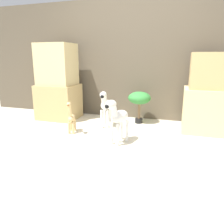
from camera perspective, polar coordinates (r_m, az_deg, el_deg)
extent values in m
plane|color=beige|center=(2.89, -2.02, -9.34)|extent=(14.00, 14.00, 0.00)
cube|color=brown|center=(4.22, 5.38, 13.32)|extent=(6.40, 0.08, 2.20)
cube|color=tan|center=(4.32, -13.67, 2.66)|extent=(0.72, 0.61, 0.65)
cube|color=#DBC184|center=(4.25, -14.23, 11.96)|extent=(0.63, 0.53, 0.75)
cube|color=#DBC184|center=(3.74, 23.53, 0.41)|extent=(0.72, 0.61, 0.68)
cube|color=tan|center=(3.66, 24.47, 9.76)|extent=(0.60, 0.50, 0.54)
cylinder|color=white|center=(2.90, 1.46, -6.03)|extent=(0.04, 0.04, 0.30)
cylinder|color=white|center=(2.95, -0.11, -5.64)|extent=(0.04, 0.04, 0.30)
cylinder|color=white|center=(3.08, 3.95, -4.84)|extent=(0.04, 0.04, 0.30)
cylinder|color=white|center=(3.13, 2.42, -4.49)|extent=(0.04, 0.04, 0.30)
ellipsoid|color=white|center=(2.95, 2.00, -1.15)|extent=(0.26, 0.37, 0.16)
cylinder|color=white|center=(2.81, 0.39, 0.56)|extent=(0.13, 0.16, 0.20)
ellipsoid|color=white|center=(2.75, -0.28, 1.96)|extent=(0.16, 0.22, 0.12)
sphere|color=black|center=(2.69, -1.32, 1.47)|extent=(0.06, 0.06, 0.06)
cube|color=black|center=(2.81, 0.39, 0.74)|extent=(0.05, 0.08, 0.16)
cylinder|color=white|center=(3.62, -1.19, -1.94)|extent=(0.04, 0.04, 0.30)
cylinder|color=white|center=(3.64, -2.71, -1.86)|extent=(0.04, 0.04, 0.30)
cylinder|color=white|center=(3.84, -0.50, -1.01)|extent=(0.04, 0.04, 0.30)
cylinder|color=white|center=(3.85, -1.95, -0.94)|extent=(0.04, 0.04, 0.30)
ellipsoid|color=white|center=(3.68, -1.60, 1.91)|extent=(0.20, 0.35, 0.16)
cylinder|color=white|center=(3.52, -2.08, 3.31)|extent=(0.11, 0.15, 0.20)
ellipsoid|color=white|center=(3.46, -2.29, 4.44)|extent=(0.13, 0.20, 0.12)
sphere|color=black|center=(3.38, -2.59, 4.05)|extent=(0.06, 0.06, 0.06)
cube|color=black|center=(3.52, -2.08, 3.45)|extent=(0.03, 0.08, 0.16)
cylinder|color=tan|center=(3.42, -10.12, -4.13)|extent=(0.04, 0.04, 0.19)
cylinder|color=tan|center=(3.43, -11.14, -4.11)|extent=(0.04, 0.04, 0.19)
cylinder|color=tan|center=(3.57, -9.67, -3.31)|extent=(0.04, 0.04, 0.19)
cylinder|color=tan|center=(3.58, -10.65, -3.30)|extent=(0.04, 0.04, 0.19)
ellipsoid|color=tan|center=(3.46, -10.49, -1.53)|extent=(0.17, 0.25, 0.10)
cylinder|color=tan|center=(3.33, -10.90, 0.37)|extent=(0.08, 0.13, 0.25)
ellipsoid|color=tan|center=(3.23, -11.24, 1.98)|extent=(0.09, 0.12, 0.07)
sphere|color=brown|center=(3.19, -11.39, 1.71)|extent=(0.03, 0.03, 0.03)
cylinder|color=black|center=(3.97, 7.00, -2.25)|extent=(0.13, 0.13, 0.08)
cylinder|color=brown|center=(3.92, 7.07, 0.19)|extent=(0.04, 0.04, 0.26)
ellipsoid|color=#337F38|center=(3.87, 7.18, 3.67)|extent=(0.40, 0.40, 0.22)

